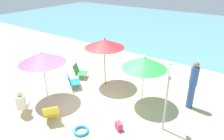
% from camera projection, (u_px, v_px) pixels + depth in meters
% --- Properties ---
extents(ground_plane, '(40.00, 40.00, 0.00)m').
position_uv_depth(ground_plane, '(92.00, 104.00, 7.73)').
color(ground_plane, '#CCB789').
extents(sea_water, '(40.00, 16.00, 0.01)m').
position_uv_depth(sea_water, '(194.00, 29.00, 17.78)').
color(sea_water, '#5693A3').
rests_on(sea_water, ground_plane).
extents(umbrella_red, '(1.60, 1.60, 2.05)m').
position_uv_depth(umbrella_red, '(105.00, 43.00, 8.35)').
color(umbrella_red, '#4C4C51').
rests_on(umbrella_red, ground_plane).
extents(umbrella_purple, '(1.64, 1.64, 1.93)m').
position_uv_depth(umbrella_purple, '(42.00, 58.00, 7.32)').
color(umbrella_purple, silver).
rests_on(umbrella_purple, ground_plane).
extents(umbrella_green, '(1.57, 1.57, 1.90)m').
position_uv_depth(umbrella_green, '(144.00, 62.00, 7.10)').
color(umbrella_green, silver).
rests_on(umbrella_green, ground_plane).
extents(beach_chair_a, '(0.74, 0.73, 0.64)m').
position_uv_depth(beach_chair_a, '(51.00, 112.00, 6.71)').
color(beach_chair_a, gold).
rests_on(beach_chair_a, ground_plane).
extents(beach_chair_b, '(0.73, 0.72, 0.65)m').
position_uv_depth(beach_chair_b, '(79.00, 71.00, 9.51)').
color(beach_chair_b, '#33934C').
rests_on(beach_chair_b, ground_plane).
extents(beach_chair_c, '(0.75, 0.74, 0.62)m').
position_uv_depth(beach_chair_c, '(72.00, 81.00, 8.62)').
color(beach_chair_c, teal).
rests_on(beach_chair_c, ground_plane).
extents(person_a, '(0.27, 0.27, 1.76)m').
position_uv_depth(person_a, '(193.00, 85.00, 7.16)').
color(person_a, '#2D519E').
rests_on(person_a, ground_plane).
extents(person_b, '(0.52, 0.54, 0.94)m').
position_uv_depth(person_b, '(21.00, 102.00, 6.97)').
color(person_b, silver).
rests_on(person_b, ground_plane).
extents(warning_sign, '(0.22, 0.39, 2.22)m').
position_uv_depth(warning_sign, '(168.00, 90.00, 5.89)').
color(warning_sign, '#ADADB2').
rests_on(warning_sign, ground_plane).
extents(swim_ring, '(0.48, 0.48, 0.09)m').
position_uv_depth(swim_ring, '(81.00, 131.00, 6.35)').
color(swim_ring, '#238CD8').
rests_on(swim_ring, ground_plane).
extents(beach_bag, '(0.30, 0.27, 0.26)m').
position_uv_depth(beach_bag, '(119.00, 126.00, 6.41)').
color(beach_bag, '#DB3866').
rests_on(beach_bag, ground_plane).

